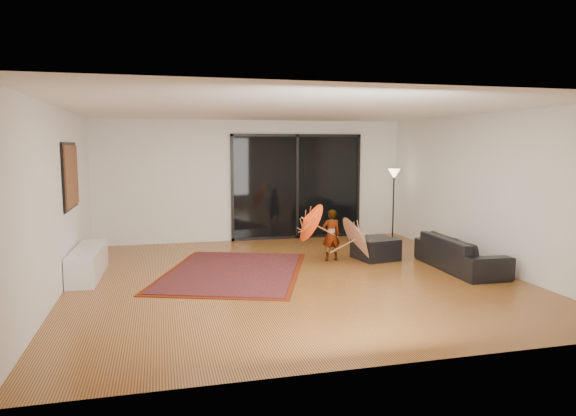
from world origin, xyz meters
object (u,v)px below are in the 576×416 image
object	(u,v)px
sofa	(460,253)
media_console	(88,263)
child	(331,235)
ottoman	(375,249)

from	to	relation	value
sofa	media_console	bearing A→B (deg)	82.24
sofa	child	distance (m)	2.30
media_console	child	xyz separation A→B (m)	(4.25, 0.16, 0.25)
ottoman	sofa	bearing A→B (deg)	-45.52
sofa	ottoman	world-z (taller)	sofa
sofa	ottoman	bearing A→B (deg)	46.23
sofa	child	bearing A→B (deg)	60.21
ottoman	child	xyz separation A→B (m)	(-0.86, 0.09, 0.28)
media_console	child	distance (m)	4.26
media_console	ottoman	bearing A→B (deg)	2.50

